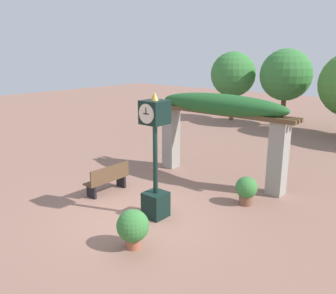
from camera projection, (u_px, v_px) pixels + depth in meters
ground_plane at (141, 215)px, 9.52m from camera, size 60.00×60.00×0.00m
pedestal_clock at (155, 159)px, 9.06m from camera, size 0.59×0.63×3.29m
pergola at (220, 114)px, 11.69m from camera, size 5.28×1.08×2.93m
potted_plant_near_left at (246, 189)px, 10.10m from camera, size 0.63×0.63×0.83m
potted_plant_near_right at (133, 227)px, 7.82m from camera, size 0.73×0.73×0.90m
park_bench at (108, 179)px, 10.96m from camera, size 0.42×1.49×0.89m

